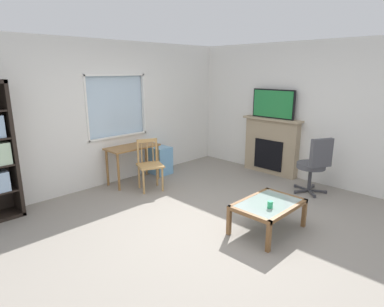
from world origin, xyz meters
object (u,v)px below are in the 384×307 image
object	(u,v)px
coffee_table	(268,207)
sippy_cup	(270,205)
tv	(273,104)
office_chair	(315,163)
wooden_chair	(150,164)
plastic_drawer_unit	(160,160)
fireplace	(271,146)
desk_under_window	(133,152)

from	to	relation	value
coffee_table	sippy_cup	bearing A→B (deg)	-142.00
tv	office_chair	bearing A→B (deg)	-112.38
wooden_chair	tv	bearing A→B (deg)	-23.63
plastic_drawer_unit	fireplace	world-z (taller)	fireplace
tv	coffee_table	distance (m)	2.78
tv	sippy_cup	size ratio (longest dim) A/B	10.14
wooden_chair	desk_under_window	bearing A→B (deg)	89.26
fireplace	office_chair	xyz separation A→B (m)	(-0.49, -1.15, -0.02)
fireplace	coffee_table	world-z (taller)	fireplace
plastic_drawer_unit	fireplace	bearing A→B (deg)	-44.13
tv	sippy_cup	world-z (taller)	tv
fireplace	desk_under_window	bearing A→B (deg)	146.72
desk_under_window	fireplace	xyz separation A→B (m)	(2.34, -1.53, -0.02)
desk_under_window	office_chair	size ratio (longest dim) A/B	0.99
fireplace	tv	distance (m)	0.86
desk_under_window	sippy_cup	distance (m)	2.96
coffee_table	plastic_drawer_unit	bearing A→B (deg)	78.92
desk_under_window	coffee_table	world-z (taller)	desk_under_window
sippy_cup	fireplace	bearing A→B (deg)	31.43
tv	coffee_table	bearing A→B (deg)	-148.79
sippy_cup	plastic_drawer_unit	bearing A→B (deg)	76.87
office_chair	plastic_drawer_unit	bearing A→B (deg)	112.62
office_chair	sippy_cup	size ratio (longest dim) A/B	11.11
wooden_chair	plastic_drawer_unit	xyz separation A→B (m)	(0.71, 0.57, -0.18)
coffee_table	office_chair	bearing A→B (deg)	5.72
plastic_drawer_unit	tv	xyz separation A→B (m)	(1.61, -1.58, 1.15)
tv	sippy_cup	xyz separation A→B (m)	(-2.32, -1.43, -0.99)
plastic_drawer_unit	office_chair	world-z (taller)	office_chair
office_chair	sippy_cup	world-z (taller)	office_chair
desk_under_window	tv	world-z (taller)	tv
tv	sippy_cup	distance (m)	2.89
plastic_drawer_unit	wooden_chair	bearing A→B (deg)	-141.46
desk_under_window	plastic_drawer_unit	xyz separation A→B (m)	(0.70, 0.05, -0.32)
tv	office_chair	world-z (taller)	tv
wooden_chair	fireplace	world-z (taller)	fireplace
fireplace	coffee_table	distance (m)	2.58
office_chair	desk_under_window	bearing A→B (deg)	124.48
wooden_chair	tv	size ratio (longest dim) A/B	0.99
tv	fireplace	bearing A→B (deg)	-0.00
desk_under_window	fireplace	bearing A→B (deg)	-33.28
desk_under_window	wooden_chair	size ratio (longest dim) A/B	1.10
coffee_table	tv	bearing A→B (deg)	31.21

